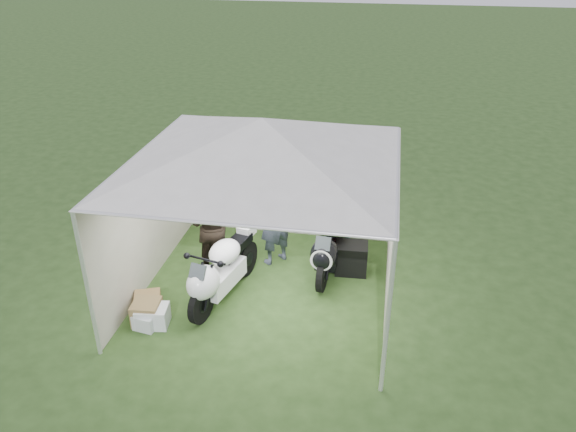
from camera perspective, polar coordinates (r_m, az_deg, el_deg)
name	(u,v)px	position (r m, az deg, el deg)	size (l,w,h in m)	color
ground	(266,289)	(9.60, -2.28, -7.41)	(80.00, 80.00, 0.00)	#243E17
canopy_tent	(263,145)	(8.43, -2.55, 7.25)	(5.66, 5.66, 3.00)	silver
motorcycle_white	(220,270)	(9.09, -6.88, -5.44)	(0.78, 2.06, 1.03)	black
motorcycle_black	(330,243)	(9.79, 4.30, -2.73)	(0.57, 2.07, 1.02)	black
paddock_stand	(339,238)	(10.81, 5.22, -2.21)	(0.41, 0.26, 0.31)	#2648AE
person_dark_jacket	(212,224)	(9.67, -7.70, -0.86)	(0.91, 0.71, 1.87)	black
person_blue_jacket	(275,218)	(9.90, -1.37, -0.26)	(0.64, 0.42, 1.76)	slate
equipment_box	(351,258)	(9.96, 6.45, -4.27)	(0.55, 0.44, 0.55)	black
crate_0	(153,316)	(8.97, -13.58, -9.84)	(0.48, 0.37, 0.32)	silver
crate_1	(147,312)	(9.03, -14.14, -9.47)	(0.41, 0.41, 0.37)	olive
crate_2	(146,321)	(8.96, -14.25, -10.30)	(0.33, 0.28, 0.24)	silver
crate_3	(148,300)	(9.37, -14.05, -8.30)	(0.40, 0.29, 0.27)	olive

